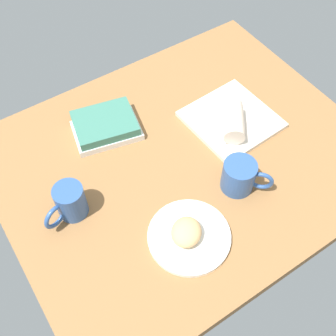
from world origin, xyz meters
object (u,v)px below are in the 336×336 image
book_stack (106,126)px  second_mug (240,176)px  round_plate (189,237)px  square_plate (231,120)px  breakfast_wrap (233,122)px  scone_pastry (186,232)px  sauce_cup (231,102)px  coffee_mug (69,202)px

book_stack → second_mug: 44.73cm
round_plate → second_mug: bearing=15.3°
book_stack → square_plate: bearing=-27.0°
square_plate → book_stack: (-35.77, 18.26, 1.82)cm
breakfast_wrap → book_stack: breakfast_wrap is taller
breakfast_wrap → scone_pastry: bearing=-109.8°
round_plate → sauce_cup: 49.71cm
breakfast_wrap → coffee_mug: size_ratio=0.99×
breakfast_wrap → second_mug: second_mug is taller
coffee_mug → second_mug: (43.74, -18.48, -0.31)cm
round_plate → second_mug: (21.32, 5.83, 4.31)cm
scone_pastry → sauce_cup: 50.15cm
second_mug → book_stack: bearing=119.3°
round_plate → breakfast_wrap: 39.91cm
book_stack → second_mug: (21.86, -38.95, 2.38)cm
scone_pastry → square_plate: (36.07, 26.25, -3.00)cm
scone_pastry → coffee_mug: 32.34cm
round_plate → coffee_mug: size_ratio=1.68×
sauce_cup → second_mug: 30.78cm
sauce_cup → coffee_mug: bearing=-173.6°
round_plate → scone_pastry: (-0.84, 0.26, 3.10)cm
sauce_cup → coffee_mug: coffee_mug is taller
square_plate → sauce_cup: 6.22cm
square_plate → breakfast_wrap: 6.17cm
second_mug → round_plate: bearing=-164.7°
scone_pastry → coffee_mug: bearing=131.9°
round_plate → square_plate: square_plate is taller
round_plate → sauce_cup: (38.63, 31.20, 2.38)cm
coffee_mug → scone_pastry: bearing=-48.1°
breakfast_wrap → second_mug: bearing=-87.2°
round_plate → book_stack: size_ratio=0.97×
square_plate → breakfast_wrap: size_ratio=1.97×
round_plate → scone_pastry: 3.22cm
breakfast_wrap → square_plate: bearing=90.2°
square_plate → scone_pastry: bearing=-144.0°
square_plate → breakfast_wrap: bearing=-126.0°
scone_pastry → book_stack: bearing=89.6°
square_plate → book_stack: bearing=153.0°
breakfast_wrap → coffee_mug: (-54.93, 1.54, 0.43)cm
square_plate → second_mug: 25.29cm
square_plate → book_stack: 40.21cm
scone_pastry → book_stack: size_ratio=0.39×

